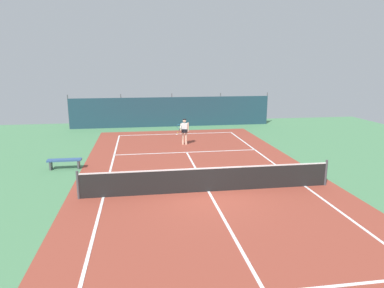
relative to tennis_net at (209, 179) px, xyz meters
The scene contains 8 objects.
ground_plane 0.51m from the tennis_net, ahead, with size 36.00×36.00×0.00m, color #4C8456.
court_surface 0.51m from the tennis_net, ahead, with size 11.02×26.60×0.01m.
tennis_net is the anchor object (origin of this frame).
back_fence 15.65m from the tennis_net, 90.00° to the left, with size 16.30×0.98×2.70m.
tennis_player 8.45m from the tennis_net, 89.04° to the left, with size 0.80×0.68×1.64m.
tennis_ball_near_player 12.29m from the tennis_net, 89.35° to the left, with size 0.07×0.07×0.07m, color #CCDB33.
parked_car 18.11m from the tennis_net, 79.01° to the left, with size 2.27×4.33×1.68m.
courtside_bench 7.53m from the tennis_net, 147.00° to the left, with size 1.60×0.40×0.49m.
Camera 1 is at (-2.63, -12.79, 4.96)m, focal length 32.30 mm.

